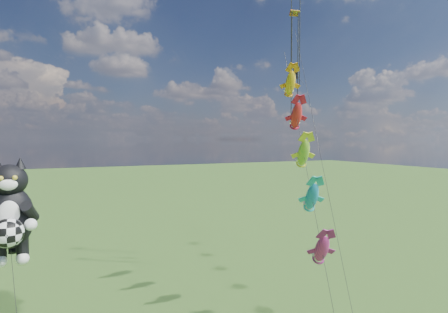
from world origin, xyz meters
name	(u,v)px	position (x,y,z in m)	size (l,w,h in m)	color
cat_kite_rig	(10,212)	(1.09, 4.24, 7.93)	(2.79, 4.32, 10.99)	brown
fish_windsock_rig	(304,154)	(19.18, 1.53, 11.01)	(6.30, 14.76, 19.64)	brown
parafoil_rig	(297,56)	(23.74, 8.73, 19.58)	(7.53, 16.41, 26.17)	brown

